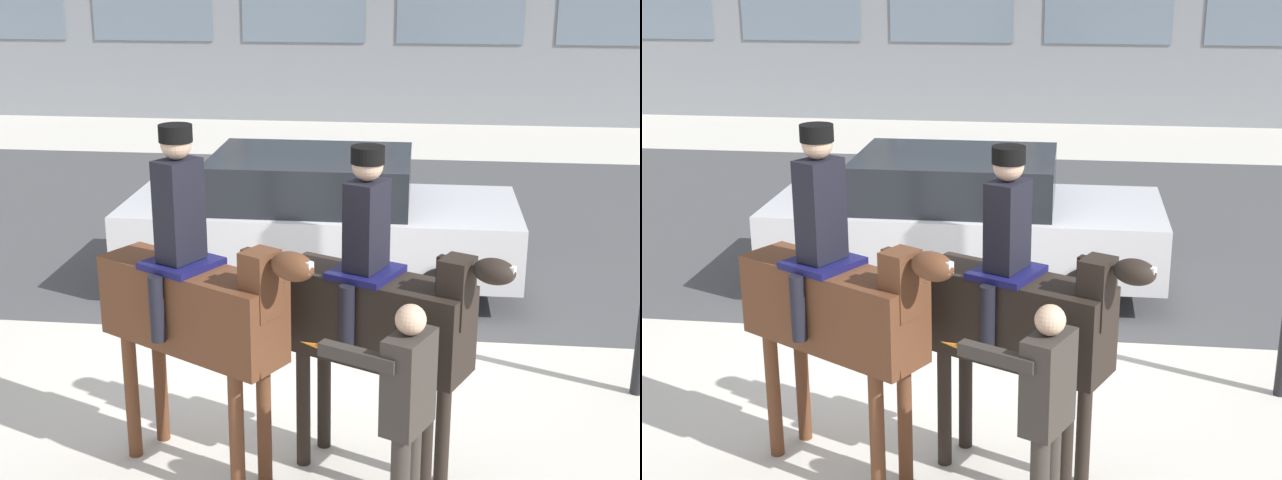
{
  "view_description": "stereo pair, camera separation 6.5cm",
  "coord_description": "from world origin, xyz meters",
  "views": [
    {
      "loc": [
        0.97,
        -8.09,
        3.85
      ],
      "look_at": [
        0.19,
        -1.26,
        1.63
      ],
      "focal_mm": 50.0,
      "sensor_mm": 36.0,
      "label": 1
    },
    {
      "loc": [
        1.03,
        -8.08,
        3.85
      ],
      "look_at": [
        0.19,
        -1.26,
        1.63
      ],
      "focal_mm": 50.0,
      "sensor_mm": 36.0,
      "label": 2
    }
  ],
  "objects": [
    {
      "name": "ground_plane",
      "position": [
        0.0,
        0.0,
        0.0
      ],
      "size": [
        80.0,
        80.0,
        0.0
      ],
      "primitive_type": "plane",
      "color": "beige"
    },
    {
      "name": "road_surface",
      "position": [
        0.0,
        4.75,
        0.0
      ],
      "size": [
        24.44,
        8.5,
        0.01
      ],
      "color": "#444447",
      "rests_on": "ground_plane"
    },
    {
      "name": "mounted_horse_lead",
      "position": [
        -0.63,
        -2.17,
        1.42
      ],
      "size": [
        1.78,
        1.2,
        2.71
      ],
      "rotation": [
        0.0,
        0.0,
        -0.52
      ],
      "color": "#59331E",
      "rests_on": "ground_plane"
    },
    {
      "name": "mounted_horse_companion",
      "position": [
        0.7,
        -2.08,
        1.36
      ],
      "size": [
        1.73,
        1.04,
        2.57
      ],
      "rotation": [
        0.0,
        0.0,
        -0.44
      ],
      "color": "black",
      "rests_on": "ground_plane"
    },
    {
      "name": "pedestrian_bystander",
      "position": [
        0.94,
        -2.91,
        1.04
      ],
      "size": [
        0.91,
        0.46,
        1.76
      ],
      "rotation": [
        0.0,
        0.0,
        2.7
      ],
      "color": "#332D28",
      "rests_on": "ground_plane"
    },
    {
      "name": "street_car_near_lane",
      "position": [
        -0.19,
        1.98,
        0.82
      ],
      "size": [
        4.61,
        2.0,
        1.61
      ],
      "color": "#B7B7BC",
      "rests_on": "ground_plane"
    }
  ]
}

